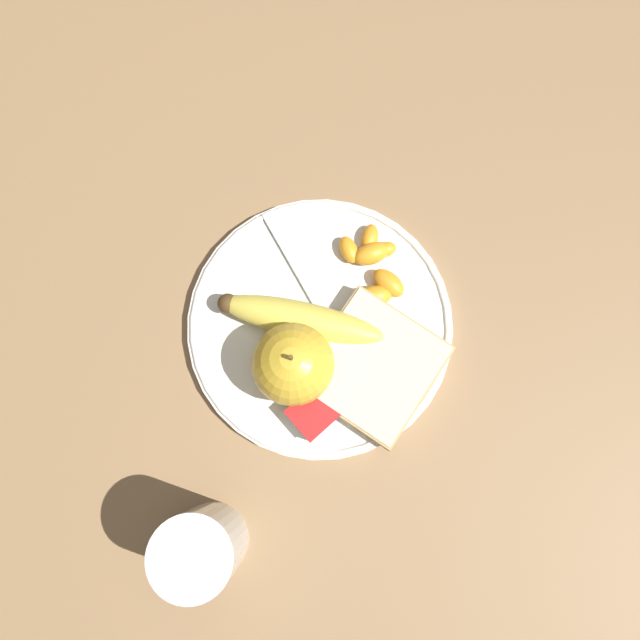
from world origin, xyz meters
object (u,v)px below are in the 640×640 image
at_px(apple, 293,364).
at_px(jam_packet, 315,411).
at_px(juice_glass, 202,548).
at_px(banana, 301,320).
at_px(plate, 320,325).
at_px(fork, 326,315).
at_px(bread_slice, 373,367).

xyz_separation_m(apple, jam_packet, (0.01, 0.04, -0.03)).
distance_m(juice_glass, banana, 0.21).
height_order(banana, jam_packet, banana).
relative_size(plate, fork, 1.28).
xyz_separation_m(banana, fork, (-0.02, 0.01, -0.02)).
relative_size(juice_glass, fork, 0.51).
height_order(banana, fork, banana).
xyz_separation_m(bread_slice, jam_packet, (0.07, -0.01, -0.00)).
xyz_separation_m(plate, fork, (-0.01, -0.00, 0.01)).
relative_size(juice_glass, apple, 1.22).
bearing_deg(jam_packet, plate, -134.52).
relative_size(juice_glass, banana, 0.68).
relative_size(plate, apple, 3.06).
height_order(apple, banana, apple).
bearing_deg(bread_slice, plate, -82.32).
xyz_separation_m(juice_glass, banana, (-0.19, -0.09, -0.02)).
bearing_deg(banana, juice_glass, 26.26).
bearing_deg(juice_glass, banana, -153.74).
xyz_separation_m(apple, bread_slice, (-0.06, 0.05, -0.03)).
bearing_deg(jam_packet, apple, -105.08).
relative_size(juice_glass, jam_packet, 2.25).
xyz_separation_m(plate, bread_slice, (-0.01, 0.06, 0.02)).
distance_m(plate, apple, 0.06).
xyz_separation_m(plate, apple, (0.05, 0.02, 0.04)).
height_order(plate, fork, fork).
bearing_deg(plate, banana, -44.02).
distance_m(apple, jam_packet, 0.05).
relative_size(plate, banana, 1.71).
bearing_deg(jam_packet, fork, -137.65).
bearing_deg(apple, jam_packet, 74.92).
xyz_separation_m(apple, fork, (-0.06, -0.02, -0.04)).
bearing_deg(apple, juice_glass, 22.61).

